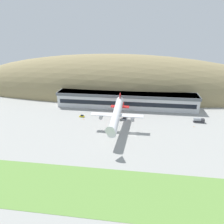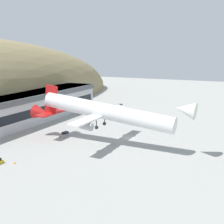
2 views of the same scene
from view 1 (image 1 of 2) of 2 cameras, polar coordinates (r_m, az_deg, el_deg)
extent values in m
plane|color=#9E9E99|center=(133.39, 5.51, -5.71)|extent=(417.95, 417.95, 0.00)
cube|color=#669342|center=(91.01, 3.87, -20.32)|extent=(376.16, 28.19, 0.08)
ellipsoid|color=#8E7F56|center=(216.11, 1.18, 5.10)|extent=(316.99, 75.66, 74.06)
cube|color=silver|center=(174.74, 3.78, 3.13)|extent=(109.55, 14.92, 11.93)
cube|color=#565B60|center=(173.28, 3.82, 4.67)|extent=(110.75, 16.12, 2.15)
cube|color=black|center=(167.83, 3.58, 2.15)|extent=(105.17, 0.16, 3.34)
cylinder|color=silver|center=(132.04, 1.16, -0.72)|extent=(4.95, 43.47, 9.58)
cone|color=silver|center=(109.04, -0.35, -4.17)|extent=(4.85, 5.94, 5.41)
cone|color=red|center=(155.92, 2.23, 1.75)|extent=(4.85, 6.92, 5.52)
cube|color=red|center=(150.55, 2.10, 3.08)|extent=(0.50, 5.44, 9.79)
cube|color=red|center=(152.32, 2.09, 1.43)|extent=(12.88, 3.49, 0.73)
cube|color=silver|center=(134.43, 1.26, -0.81)|extent=(32.47, 3.63, 0.84)
cylinder|color=#9E9EA3|center=(135.88, -2.85, -1.26)|extent=(2.30, 3.83, 2.67)
cylinder|color=#9E9EA3|center=(133.83, 5.38, -1.70)|extent=(2.30, 3.83, 2.67)
cylinder|color=#2D2D2D|center=(135.69, 0.11, -1.71)|extent=(0.28, 0.28, 2.20)
cylinder|color=#2D2D2D|center=(136.12, 0.11, -2.14)|extent=(0.45, 1.10, 1.10)
cylinder|color=#2D2D2D|center=(135.12, 2.40, -1.84)|extent=(0.28, 0.28, 2.20)
cylinder|color=#2D2D2D|center=(135.55, 2.39, -2.26)|extent=(0.45, 1.10, 1.10)
cylinder|color=#2D2D2D|center=(119.03, 0.29, -4.12)|extent=(0.22, 0.22, 1.98)
cylinder|color=#2D2D2D|center=(119.46, 0.29, -4.55)|extent=(0.30, 0.82, 0.82)
cube|color=gold|center=(158.30, -7.87, -1.15)|extent=(3.71, 1.83, 0.85)
cube|color=black|center=(157.95, -7.83, -0.89)|extent=(2.07, 1.50, 0.70)
cube|color=#999EA3|center=(152.29, 3.17, -1.91)|extent=(4.55, 1.99, 0.81)
cube|color=black|center=(151.97, 3.26, -1.66)|extent=(2.54, 1.58, 0.66)
cube|color=#333338|center=(159.69, 22.58, -2.10)|extent=(2.35, 2.55, 2.71)
cube|color=black|center=(159.80, 23.01, -1.96)|extent=(0.13, 2.12, 1.19)
cube|color=#38383D|center=(159.19, 21.28, -2.34)|extent=(4.92, 2.36, 0.90)
cylinder|color=#999EA3|center=(158.58, 21.36, -1.80)|extent=(4.68, 2.48, 2.37)
cube|color=orange|center=(154.26, -7.40, -1.91)|extent=(0.52, 0.52, 0.03)
cone|color=orange|center=(154.15, -7.41, -1.81)|extent=(0.40, 0.40, 0.55)
cube|color=orange|center=(151.43, 20.61, -3.64)|extent=(0.52, 0.52, 0.03)
cone|color=orange|center=(151.31, 20.63, -3.54)|extent=(0.40, 0.40, 0.55)
camera|label=2|loc=(130.42, -41.68, 2.27)|focal=50.00mm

